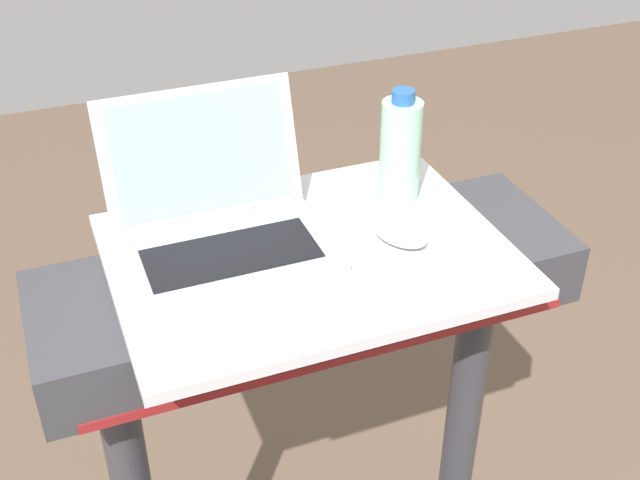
% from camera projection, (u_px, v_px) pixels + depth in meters
% --- Properties ---
extents(desk_board, '(0.63, 0.48, 0.02)m').
position_uv_depth(desk_board, '(309.00, 255.00, 1.34)').
color(desk_board, silver).
rests_on(desk_board, treadmill_base).
extents(laptop, '(0.33, 0.29, 0.23)m').
position_uv_depth(laptop, '(219.00, 219.00, 1.33)').
color(laptop, '#B7B7BC').
rests_on(laptop, desk_board).
extents(computer_mouse, '(0.10, 0.12, 0.03)m').
position_uv_depth(computer_mouse, '(400.00, 233.00, 1.35)').
color(computer_mouse, '#B2B2B7').
rests_on(computer_mouse, desk_board).
extents(water_bottle, '(0.07, 0.07, 0.21)m').
position_uv_depth(water_bottle, '(400.00, 150.00, 1.42)').
color(water_bottle, '#9EDBB2').
rests_on(water_bottle, desk_board).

